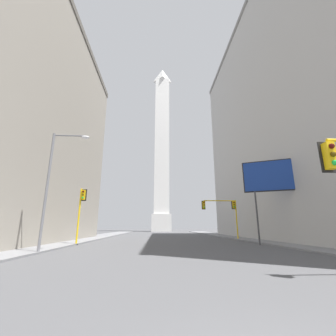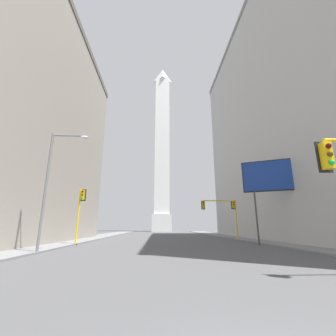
% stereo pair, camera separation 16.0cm
% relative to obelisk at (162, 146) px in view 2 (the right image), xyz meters
% --- Properties ---
extents(sidewalk_left, '(5.00, 102.97, 0.15)m').
position_rel_obelisk_xyz_m(sidewalk_left, '(-12.65, -54.92, -34.02)').
color(sidewalk_left, slate).
rests_on(sidewalk_left, ground_plane).
extents(sidewalk_right, '(5.00, 102.97, 0.15)m').
position_rel_obelisk_xyz_m(sidewalk_right, '(12.65, -54.92, -34.02)').
color(sidewalk_right, slate).
rests_on(sidewalk_right, ground_plane).
extents(building_right, '(27.36, 49.46, 39.08)m').
position_rel_obelisk_xyz_m(building_right, '(26.50, -57.06, -14.55)').
color(building_right, '#B2AFAA').
rests_on(building_right, ground_plane).
extents(obelisk, '(7.34, 7.34, 71.31)m').
position_rel_obelisk_xyz_m(obelisk, '(0.00, 0.00, 0.00)').
color(obelisk, silver).
rests_on(obelisk, ground_plane).
extents(traffic_light_mid_right, '(5.46, 0.51, 5.87)m').
position_rel_obelisk_xyz_m(traffic_light_mid_right, '(8.67, -53.58, -29.61)').
color(traffic_light_mid_right, yellow).
rests_on(traffic_light_mid_right, ground_plane).
extents(traffic_light_mid_left, '(0.78, 0.51, 6.05)m').
position_rel_obelisk_xyz_m(traffic_light_mid_left, '(-10.12, -62.49, -30.12)').
color(traffic_light_mid_left, yellow).
rests_on(traffic_light_mid_left, ground_plane).
extents(street_lamp, '(3.01, 0.36, 9.45)m').
position_rel_obelisk_xyz_m(street_lamp, '(-9.95, -70.15, -28.39)').
color(street_lamp, slate).
rests_on(street_lamp, ground_plane).
extents(billboard_sign, '(6.41, 3.05, 9.21)m').
position_rel_obelisk_xyz_m(billboard_sign, '(11.49, -64.33, -26.86)').
color(billboard_sign, '#3F3F42').
rests_on(billboard_sign, ground_plane).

